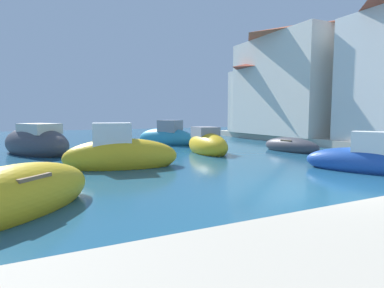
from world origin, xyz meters
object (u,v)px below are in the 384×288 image
Objects in this scene: moored_boat_2 at (166,137)px; moored_boat_3 at (207,144)px; waterfront_building_far at (275,95)px; moored_boat_4 at (365,160)px; moored_boat_1 at (291,146)px; moored_boat_7 at (36,143)px; moored_boat_0 at (121,155)px; moored_boat_8 at (15,197)px; waterfront_building_annex at (297,79)px.

moored_boat_2 is 1.15× the size of moored_boat_3.
moored_boat_4 is at bearing -119.74° from waterfront_building_far.
moored_boat_1 is 4.98m from moored_boat_3.
moored_boat_2 is 13.72m from moored_boat_4.
moored_boat_7 reaches higher than moored_boat_1.
moored_boat_8 is at bearing -114.92° from moored_boat_0.
waterfront_building_annex is 1.44× the size of waterfront_building_far.
moored_boat_0 is 1.18× the size of moored_boat_8.
moored_boat_7 is at bearing -119.96° from moored_boat_1.
moored_boat_1 is at bearing 159.36° from moored_boat_8.
waterfront_building_annex reaches higher than moored_boat_2.
waterfront_building_annex is (6.54, 6.39, 4.83)m from moored_boat_1.
moored_boat_1 is 0.81× the size of moored_boat_2.
moored_boat_0 is 0.70× the size of waterfront_building_far.
waterfront_building_far is (16.76, 10.22, 3.46)m from moored_boat_0.
moored_boat_0 is 6.12m from moored_boat_3.
waterfront_building_annex is (20.19, 12.54, 4.74)m from moored_boat_8.
moored_boat_3 reaches higher than moored_boat_1.
moored_boat_7 is at bearing 68.90° from moored_boat_2.
moored_boat_8 is 24.24m from waterfront_building_annex.
moored_boat_0 is at bearing 177.63° from moored_boat_7.
moored_boat_2 reaches higher than moored_boat_4.
moored_boat_3 is at bearing -141.69° from moored_boat_7.
waterfront_building_far reaches higher than moored_boat_3.
moored_boat_1 is 11.76m from waterfront_building_far.
moored_boat_8 is at bearing -143.01° from waterfront_building_far.
waterfront_building_annex is at bearing 33.90° from moored_boat_0.
moored_boat_1 is at bearing -135.68° from waterfront_building_annex.
waterfront_building_far is at bearing 135.28° from moored_boat_1.
moored_boat_3 is 0.72× the size of moored_boat_7.
moored_boat_7 is 11.32m from moored_boat_8.
moored_boat_0 is 1.12× the size of moored_boat_4.
moored_boat_0 is at bearing -148.61° from waterfront_building_far.
moored_boat_4 is at bearing -21.74° from moored_boat_0.
moored_boat_3 is (0.20, -5.79, -0.04)m from moored_boat_2.
moored_boat_7 reaches higher than moored_boat_8.
moored_boat_4 is 11.53m from moored_boat_8.
waterfront_building_annex is (16.76, 7.56, 4.61)m from moored_boat_0.
moored_boat_8 reaches higher than moored_boat_1.
moored_boat_2 is 0.82× the size of moored_boat_7.
waterfront_building_annex is at bearing -62.19° from moored_boat_4.
moored_boat_7 is (-8.65, 3.63, 0.11)m from moored_boat_3.
moored_boat_7 is (-3.17, 6.34, 0.07)m from moored_boat_0.
moored_boat_3 reaches higher than moored_boat_8.
moored_boat_2 is 5.79m from moored_boat_3.
moored_boat_0 is 7.08m from moored_boat_7.
moored_boat_3 is 0.60× the size of waterfront_building_far.
waterfront_building_far is at bearing -107.88° from moored_boat_7.
moored_boat_2 is 0.48× the size of waterfront_building_annex.
moored_boat_0 is 9.48m from moored_boat_4.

